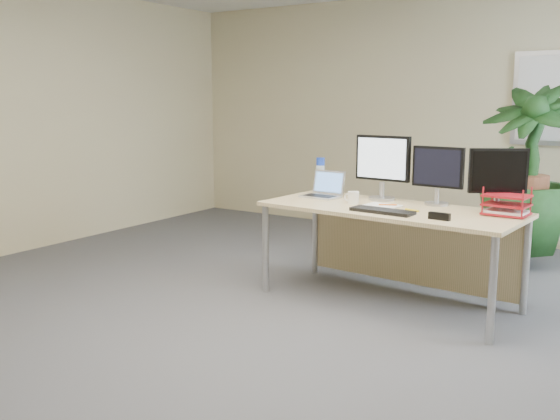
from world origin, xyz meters
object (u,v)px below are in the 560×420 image
Objects in this scene: monitor_left at (383,163)px; monitor_right at (438,172)px; floor_plant at (526,186)px; laptop at (324,190)px; desk at (396,225)px.

monitor_left reaches higher than monitor_right.
laptop is at bearing -130.25° from floor_plant.
monitor_left is at bearing 138.41° from desk.
floor_plant is (0.61, 1.59, 0.16)m from desk.
floor_plant is at bearing 68.88° from desk.
desk is 0.71m from laptop.
desk is at bearing -143.30° from monitor_right.
floor_plant reaches higher than monitor_left.
monitor_right is (0.45, 0.00, -0.04)m from monitor_left.
monitor_left is (-0.82, -1.41, 0.29)m from floor_plant.
floor_plant reaches higher than monitor_right.
monitor_right is at bearing -104.57° from floor_plant.
desk is 0.53m from monitor_left.
laptop is at bearing -172.77° from monitor_right.
floor_plant is 1.99m from laptop.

